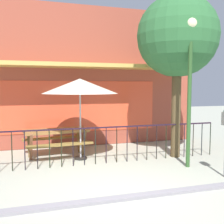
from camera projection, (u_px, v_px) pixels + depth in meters
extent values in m
plane|color=#A4A795|center=(119.00, 191.00, 5.26)|extent=(40.00, 40.00, 0.00)
cube|color=#4F3126|center=(78.00, 144.00, 9.56)|extent=(8.28, 0.54, 0.01)
cube|color=#9B4433|center=(78.00, 77.00, 9.36)|extent=(8.28, 0.50, 4.69)
cube|color=#E54C2D|center=(79.00, 106.00, 9.20)|extent=(5.38, 0.02, 1.70)
cube|color=tan|center=(81.00, 66.00, 8.63)|extent=(7.04, 0.96, 0.12)
cube|color=black|center=(95.00, 128.00, 7.02)|extent=(6.95, 0.04, 0.04)
cylinder|color=black|center=(12.00, 151.00, 6.48)|extent=(0.02, 0.02, 0.95)
cylinder|color=black|center=(25.00, 151.00, 6.56)|extent=(0.02, 0.02, 0.95)
cylinder|color=black|center=(37.00, 150.00, 6.65)|extent=(0.02, 0.02, 0.95)
cylinder|color=black|center=(50.00, 149.00, 6.73)|extent=(0.02, 0.02, 0.95)
cylinder|color=black|center=(61.00, 148.00, 6.81)|extent=(0.02, 0.02, 0.95)
cylinder|color=black|center=(73.00, 147.00, 6.90)|extent=(0.02, 0.02, 0.95)
cylinder|color=black|center=(84.00, 147.00, 6.98)|extent=(0.02, 0.02, 0.95)
cylinder|color=black|center=(95.00, 146.00, 7.07)|extent=(0.02, 0.02, 0.95)
cylinder|color=black|center=(106.00, 145.00, 7.15)|extent=(0.02, 0.02, 0.95)
cylinder|color=black|center=(117.00, 145.00, 7.23)|extent=(0.02, 0.02, 0.95)
cylinder|color=black|center=(127.00, 144.00, 7.32)|extent=(0.02, 0.02, 0.95)
cylinder|color=black|center=(137.00, 143.00, 7.40)|extent=(0.02, 0.02, 0.95)
cylinder|color=black|center=(147.00, 143.00, 7.49)|extent=(0.02, 0.02, 0.95)
cylinder|color=black|center=(157.00, 142.00, 7.57)|extent=(0.02, 0.02, 0.95)
cylinder|color=black|center=(166.00, 142.00, 7.65)|extent=(0.02, 0.02, 0.95)
cylinder|color=black|center=(175.00, 141.00, 7.74)|extent=(0.02, 0.02, 0.95)
cylinder|color=black|center=(184.00, 140.00, 7.82)|extent=(0.02, 0.02, 0.95)
cylinder|color=black|center=(193.00, 140.00, 7.91)|extent=(0.02, 0.02, 0.95)
cylinder|color=black|center=(202.00, 139.00, 7.99)|extent=(0.02, 0.02, 0.95)
cylinder|color=black|center=(210.00, 139.00, 8.07)|extent=(0.02, 0.02, 0.95)
cube|color=olive|center=(56.00, 131.00, 7.88)|extent=(1.87, 0.95, 0.07)
cube|color=olive|center=(60.00, 145.00, 7.40)|extent=(1.82, 0.45, 0.05)
cube|color=olive|center=(53.00, 138.00, 8.41)|extent=(1.82, 0.45, 0.05)
cube|color=brown|center=(31.00, 148.00, 7.37)|extent=(0.11, 0.35, 0.78)
cube|color=brown|center=(29.00, 144.00, 7.88)|extent=(0.11, 0.35, 0.78)
cube|color=brown|center=(84.00, 143.00, 7.94)|extent=(0.11, 0.35, 0.78)
cube|color=brown|center=(78.00, 140.00, 8.46)|extent=(0.11, 0.35, 0.78)
cylinder|color=black|center=(81.00, 158.00, 7.62)|extent=(0.36, 0.36, 0.05)
cylinder|color=#B4B4B5|center=(80.00, 120.00, 7.53)|extent=(0.04, 0.04, 2.17)
cone|color=beige|center=(80.00, 86.00, 7.44)|extent=(2.06, 2.06, 0.41)
cylinder|color=brown|center=(176.00, 108.00, 7.77)|extent=(0.26, 0.26, 2.78)
sphere|color=#2D6434|center=(178.00, 36.00, 7.59)|extent=(2.26, 2.26, 2.26)
cylinder|color=#2B5024|center=(189.00, 99.00, 6.72)|extent=(0.10, 0.10, 3.39)
sphere|color=beige|center=(191.00, 24.00, 6.56)|extent=(0.28, 0.28, 0.28)
cube|color=gray|center=(126.00, 199.00, 4.88)|extent=(11.59, 0.20, 0.11)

